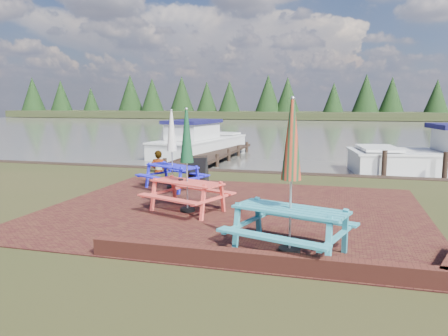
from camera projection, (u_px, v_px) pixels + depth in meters
ground at (221, 221)px, 9.64m from camera, size 120.00×120.00×0.00m
paving at (232, 210)px, 10.59m from camera, size 9.00×7.50×0.02m
brick_wall at (313, 262)px, 6.75m from camera, size 6.21×1.79×0.30m
water at (318, 128)px, 44.93m from camera, size 120.00×60.00×0.02m
far_treeline at (329, 98)px, 72.11m from camera, size 120.00×10.00×8.10m
picnic_table_teal at (290, 201)px, 7.42m from camera, size 2.35×2.21×2.67m
picnic_table_red at (187, 177)px, 10.33m from camera, size 2.20×2.09×2.45m
picnic_table_blue at (172, 162)px, 13.11m from camera, size 2.22×2.14×2.37m
chalkboard at (198, 171)px, 13.68m from camera, size 0.58×0.83×0.92m
jetty at (214, 154)px, 21.29m from camera, size 1.76×9.08×1.00m
boat_jetty at (199, 143)px, 23.45m from camera, size 3.54×7.48×2.08m
person at (158, 151)px, 16.30m from camera, size 0.67×0.52×1.62m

